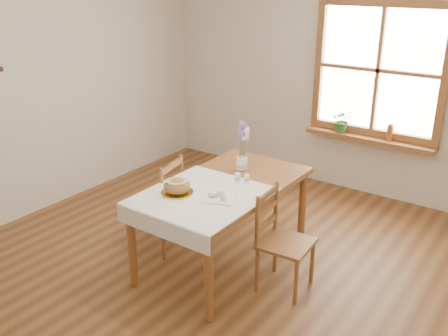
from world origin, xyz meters
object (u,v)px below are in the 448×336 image
Objects in this scene: bread_plate at (177,193)px; flower_vase at (242,164)px; chair_left at (155,203)px; dining_table at (224,193)px; chair_right at (286,242)px.

flower_vase reaches higher than bread_plate.
chair_left is at bearing -138.40° from flower_vase.
chair_left is (-0.67, -0.16, -0.22)m from dining_table.
bread_plate is at bearing 108.05° from chair_right.
chair_left is 0.62m from bread_plate.
flower_vase reaches higher than dining_table.
chair_right is at bearing 22.59° from bread_plate.
chair_right reaches higher than dining_table.
chair_left reaches higher than dining_table.
dining_table is 0.44m from bread_plate.
dining_table is 14.27× the size of flower_vase.
dining_table is at bearing 64.00° from bread_plate.
flower_vase reaches higher than chair_right.
chair_left is 1.06× the size of chair_right.
chair_right is 0.90m from flower_vase.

